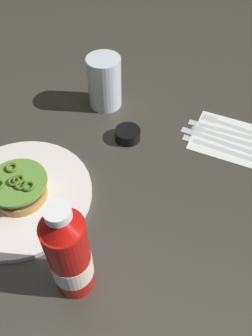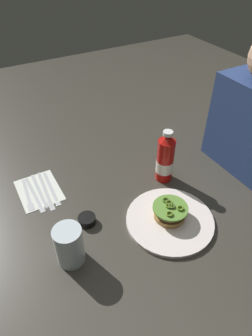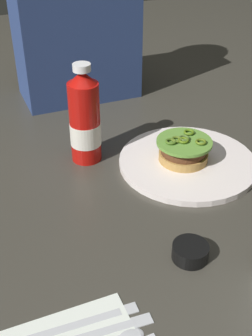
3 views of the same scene
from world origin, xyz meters
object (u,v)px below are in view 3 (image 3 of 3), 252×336
at_px(steak_knife, 86,335).
at_px(dinner_plate, 187,162).
at_px(burger_sandwich, 184,150).
at_px(ketchup_bottle, 85,120).
at_px(condiment_cup, 190,252).
at_px(butter_knife, 79,322).
at_px(diner_person, 74,10).

bearing_deg(steak_knife, dinner_plate, 43.69).
bearing_deg(steak_knife, burger_sandwich, 44.86).
relative_size(dinner_plate, burger_sandwich, 2.51).
bearing_deg(ketchup_bottle, condiment_cup, -80.39).
bearing_deg(burger_sandwich, steak_knife, -135.14).
distance_m(steak_knife, butter_knife, 0.02).
bearing_deg(butter_knife, diner_person, 72.45).
relative_size(ketchup_bottle, butter_knife, 1.09).
bearing_deg(ketchup_bottle, butter_knife, -109.70).
relative_size(dinner_plate, ketchup_bottle, 1.36).
relative_size(condiment_cup, steak_knife, 0.27).
distance_m(dinner_plate, diner_person, 0.50).
distance_m(ketchup_bottle, butter_knife, 0.44).
bearing_deg(diner_person, condiment_cup, -92.42).
xyz_separation_m(ketchup_bottle, diner_person, (0.09, 0.33, 0.14)).
height_order(burger_sandwich, butter_knife, burger_sandwich).
height_order(dinner_plate, diner_person, diner_person).
xyz_separation_m(burger_sandwich, steak_knife, (-0.32, -0.32, -0.03)).
relative_size(dinner_plate, butter_knife, 1.48).
height_order(ketchup_bottle, condiment_cup, ketchup_bottle).
distance_m(condiment_cup, diner_person, 0.71).
distance_m(ketchup_bottle, condiment_cup, 0.36).
distance_m(burger_sandwich, diner_person, 0.48).
distance_m(ketchup_bottle, diner_person, 0.37).
bearing_deg(condiment_cup, dinner_plate, 61.57).
relative_size(steak_knife, butter_knife, 1.12).
distance_m(burger_sandwich, butter_knife, 0.44).
distance_m(dinner_plate, steak_knife, 0.46).
relative_size(ketchup_bottle, diner_person, 0.41).
relative_size(condiment_cup, diner_person, 0.11).
xyz_separation_m(steak_knife, butter_knife, (-0.00, 0.02, 0.00)).
relative_size(butter_knife, diner_person, 0.38).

